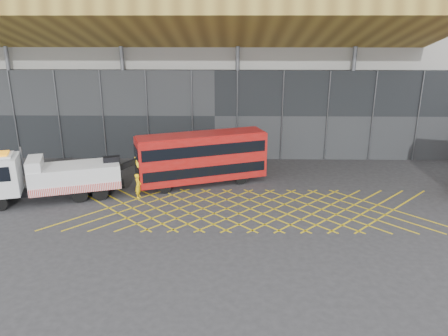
{
  "coord_description": "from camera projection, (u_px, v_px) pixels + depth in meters",
  "views": [
    {
      "loc": [
        3.5,
        -27.04,
        11.99
      ],
      "look_at": [
        3.0,
        1.5,
        2.4
      ],
      "focal_mm": 35.0,
      "sensor_mm": 36.0,
      "label": 1
    }
  ],
  "objects": [
    {
      "name": "ground_plane",
      "position": [
        179.0,
        208.0,
        29.51
      ],
      "size": [
        120.0,
        120.0,
        0.0
      ],
      "primitive_type": "plane",
      "color": "#28282A"
    },
    {
      "name": "road_markings",
      "position": [
        250.0,
        209.0,
        29.42
      ],
      "size": [
        26.36,
        7.16,
        0.01
      ],
      "color": "gold",
      "rests_on": "ground_plane"
    },
    {
      "name": "construction_building",
      "position": [
        216.0,
        53.0,
        44.05
      ],
      "size": [
        55.0,
        23.97,
        18.0
      ],
      "color": "gray",
      "rests_on": "ground_plane"
    },
    {
      "name": "recovery_truck",
      "position": [
        48.0,
        177.0,
        30.42
      ],
      "size": [
        10.66,
        5.17,
        3.75
      ],
      "rotation": [
        0.0,
        0.0,
        0.31
      ],
      "color": "black",
      "rests_on": "ground_plane"
    },
    {
      "name": "worker",
      "position": [
        138.0,
        186.0,
        31.08
      ],
      "size": [
        0.48,
        0.68,
        1.78
      ],
      "primitive_type": "imported",
      "rotation": [
        0.0,
        0.0,
        1.49
      ],
      "color": "yellow",
      "rests_on": "ground_plane"
    },
    {
      "name": "bus_towed",
      "position": [
        202.0,
        157.0,
        33.26
      ],
      "size": [
        10.03,
        5.45,
        4.01
      ],
      "rotation": [
        0.0,
        0.0,
        0.34
      ],
      "color": "#9E0F0C",
      "rests_on": "ground_plane"
    }
  ]
}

